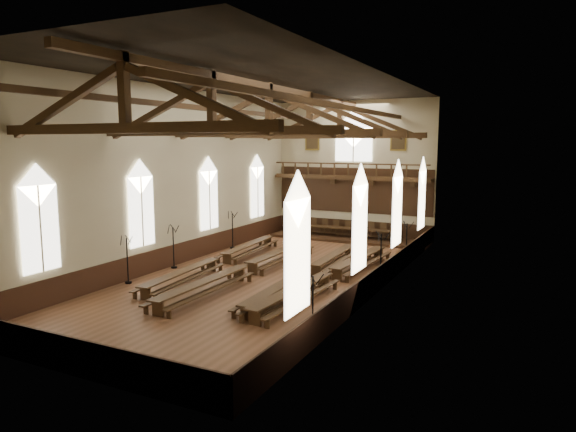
{
  "coord_description": "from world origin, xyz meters",
  "views": [
    {
      "loc": [
        12.61,
        -23.11,
        6.9
      ],
      "look_at": [
        0.33,
        1.5,
        2.99
      ],
      "focal_mm": 32.0,
      "sensor_mm": 36.0,
      "label": 1
    }
  ],
  "objects_px": {
    "refectory_row_c": "(309,271)",
    "candelabrum_right_mid": "(381,266)",
    "candelabrum_left_near": "(128,269)",
    "candelabrum_left_far": "(233,237)",
    "refectory_row_d": "(331,274)",
    "high_table": "(349,229)",
    "dais": "(349,239)",
    "candelabrum_right_far": "(406,248)",
    "refectory_row_b": "(246,268)",
    "refectory_row_a": "(219,259)",
    "candelabrum_right_near": "(313,318)",
    "candelabrum_left_mid": "(174,255)"
  },
  "relations": [
    {
      "from": "candelabrum_left_near",
      "to": "candelabrum_left_far",
      "type": "bearing_deg",
      "value": 90.0
    },
    {
      "from": "refectory_row_d",
      "to": "candelabrum_right_far",
      "type": "xyz_separation_m",
      "value": [
        2.02,
        7.0,
        0.2
      ]
    },
    {
      "from": "refectory_row_c",
      "to": "candelabrum_left_near",
      "type": "bearing_deg",
      "value": -150.13
    },
    {
      "from": "high_table",
      "to": "candelabrum_right_mid",
      "type": "xyz_separation_m",
      "value": [
        5.25,
        -9.95,
        0.01
      ]
    },
    {
      "from": "dais",
      "to": "refectory_row_a",
      "type": "bearing_deg",
      "value": -108.27
    },
    {
      "from": "refectory_row_d",
      "to": "candelabrum_right_near",
      "type": "xyz_separation_m",
      "value": [
        2.02,
        -6.81,
        0.22
      ]
    },
    {
      "from": "refectory_row_a",
      "to": "refectory_row_d",
      "type": "xyz_separation_m",
      "value": [
        6.91,
        -0.45,
        0.02
      ]
    },
    {
      "from": "candelabrum_right_near",
      "to": "refectory_row_d",
      "type": "bearing_deg",
      "value": 106.54
    },
    {
      "from": "refectory_row_b",
      "to": "dais",
      "type": "height_order",
      "value": "refectory_row_b"
    },
    {
      "from": "dais",
      "to": "candelabrum_right_near",
      "type": "height_order",
      "value": "candelabrum_right_near"
    },
    {
      "from": "refectory_row_c",
      "to": "dais",
      "type": "distance_m",
      "value": 11.58
    },
    {
      "from": "candelabrum_left_mid",
      "to": "candelabrum_left_far",
      "type": "relative_size",
      "value": 0.99
    },
    {
      "from": "refectory_row_c",
      "to": "high_table",
      "type": "distance_m",
      "value": 11.58
    },
    {
      "from": "refectory_row_b",
      "to": "dais",
      "type": "distance_m",
      "value": 12.41
    },
    {
      "from": "refectory_row_d",
      "to": "candelabrum_left_mid",
      "type": "xyz_separation_m",
      "value": [
        -9.08,
        -0.78,
        0.23
      ]
    },
    {
      "from": "refectory_row_d",
      "to": "high_table",
      "type": "height_order",
      "value": "high_table"
    },
    {
      "from": "high_table",
      "to": "candelabrum_left_near",
      "type": "distance_m",
      "value": 16.95
    },
    {
      "from": "candelabrum_left_near",
      "to": "candelabrum_right_far",
      "type": "relative_size",
      "value": 1.03
    },
    {
      "from": "refectory_row_a",
      "to": "candelabrum_left_mid",
      "type": "xyz_separation_m",
      "value": [
        -2.17,
        -1.23,
        0.26
      ]
    },
    {
      "from": "refectory_row_d",
      "to": "candelabrum_left_far",
      "type": "xyz_separation_m",
      "value": [
        -9.08,
        5.26,
        0.24
      ]
    },
    {
      "from": "refectory_row_a",
      "to": "candelabrum_left_mid",
      "type": "distance_m",
      "value": 2.51
    },
    {
      "from": "refectory_row_b",
      "to": "candelabrum_right_mid",
      "type": "height_order",
      "value": "candelabrum_right_mid"
    },
    {
      "from": "refectory_row_d",
      "to": "dais",
      "type": "distance_m",
      "value": 12.04
    },
    {
      "from": "dais",
      "to": "candelabrum_right_far",
      "type": "height_order",
      "value": "candelabrum_right_far"
    },
    {
      "from": "refectory_row_d",
      "to": "candelabrum_right_mid",
      "type": "relative_size",
      "value": 5.47
    },
    {
      "from": "refectory_row_b",
      "to": "candelabrum_left_far",
      "type": "distance_m",
      "value": 7.61
    },
    {
      "from": "refectory_row_c",
      "to": "dais",
      "type": "bearing_deg",
      "value": 99.84
    },
    {
      "from": "refectory_row_d",
      "to": "candelabrum_left_near",
      "type": "bearing_deg",
      "value": -154.6
    },
    {
      "from": "refectory_row_b",
      "to": "candelabrum_left_near",
      "type": "bearing_deg",
      "value": -142.61
    },
    {
      "from": "candelabrum_left_near",
      "to": "candelabrum_right_mid",
      "type": "relative_size",
      "value": 0.94
    },
    {
      "from": "refectory_row_d",
      "to": "high_table",
      "type": "distance_m",
      "value": 12.04
    },
    {
      "from": "candelabrum_left_far",
      "to": "high_table",
      "type": "bearing_deg",
      "value": 47.25
    },
    {
      "from": "refectory_row_a",
      "to": "candelabrum_left_near",
      "type": "xyz_separation_m",
      "value": [
        -2.17,
        -4.76,
        0.25
      ]
    },
    {
      "from": "refectory_row_c",
      "to": "candelabrum_left_near",
      "type": "xyz_separation_m",
      "value": [
        -7.83,
        -4.5,
        0.25
      ]
    },
    {
      "from": "dais",
      "to": "candelabrum_right_far",
      "type": "distance_m",
      "value": 7.0
    },
    {
      "from": "refectory_row_c",
      "to": "refectory_row_d",
      "type": "relative_size",
      "value": 0.97
    },
    {
      "from": "candelabrum_left_far",
      "to": "refectory_row_c",
      "type": "bearing_deg",
      "value": -32.96
    },
    {
      "from": "refectory_row_a",
      "to": "dais",
      "type": "bearing_deg",
      "value": 71.73
    },
    {
      "from": "refectory_row_d",
      "to": "dais",
      "type": "relative_size",
      "value": 1.23
    },
    {
      "from": "refectory_row_d",
      "to": "high_table",
      "type": "bearing_deg",
      "value": 105.56
    },
    {
      "from": "refectory_row_c",
      "to": "refectory_row_d",
      "type": "bearing_deg",
      "value": -8.5
    },
    {
      "from": "high_table",
      "to": "candelabrum_left_mid",
      "type": "height_order",
      "value": "candelabrum_left_mid"
    },
    {
      "from": "high_table",
      "to": "candelabrum_right_far",
      "type": "bearing_deg",
      "value": -41.22
    },
    {
      "from": "refectory_row_a",
      "to": "candelabrum_left_far",
      "type": "distance_m",
      "value": 5.29
    },
    {
      "from": "refectory_row_c",
      "to": "candelabrum_right_mid",
      "type": "height_order",
      "value": "candelabrum_right_mid"
    },
    {
      "from": "refectory_row_d",
      "to": "refectory_row_c",
      "type": "bearing_deg",
      "value": 171.5
    },
    {
      "from": "refectory_row_a",
      "to": "candelabrum_left_near",
      "type": "bearing_deg",
      "value": -114.52
    },
    {
      "from": "high_table",
      "to": "candelabrum_right_near",
      "type": "distance_m",
      "value": 19.13
    },
    {
      "from": "candelabrum_left_mid",
      "to": "candelabrum_right_far",
      "type": "xyz_separation_m",
      "value": [
        11.1,
        7.78,
        -0.03
      ]
    },
    {
      "from": "candelabrum_left_near",
      "to": "candelabrum_left_far",
      "type": "xyz_separation_m",
      "value": [
        0.0,
        9.57,
        0.02
      ]
    }
  ]
}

